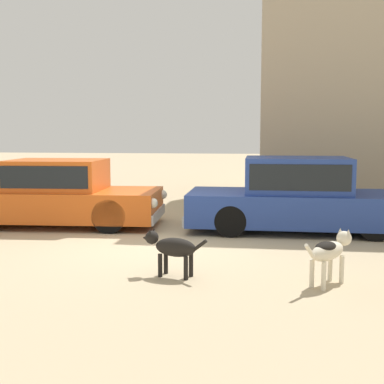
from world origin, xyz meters
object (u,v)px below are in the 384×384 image
at_px(parked_sedan_second, 298,195).
at_px(stray_dog_spotted, 172,247).
at_px(stray_dog_tan, 330,250).
at_px(parked_sedan_nearest, 59,193).

relative_size(parked_sedan_second, stray_dog_spotted, 4.74).
xyz_separation_m(stray_dog_spotted, stray_dog_tan, (2.08, -0.10, 0.05)).
distance_m(parked_sedan_nearest, parked_sedan_second, 4.96).
relative_size(stray_dog_spotted, stray_dog_tan, 1.05).
xyz_separation_m(parked_sedan_second, stray_dog_spotted, (-1.93, -3.49, -0.32)).
height_order(stray_dog_spotted, stray_dog_tan, stray_dog_tan).
bearing_deg(parked_sedan_second, stray_dog_tan, -87.80).
height_order(parked_sedan_second, stray_dog_spotted, parked_sedan_second).
bearing_deg(stray_dog_tan, stray_dog_spotted, 125.19).
relative_size(parked_sedan_second, stray_dog_tan, 4.99).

